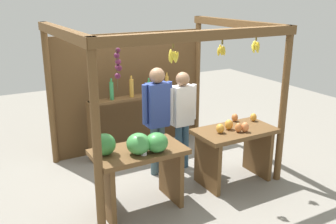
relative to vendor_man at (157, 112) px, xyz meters
name	(u,v)px	position (x,y,z in m)	size (l,w,h in m)	color
ground_plane	(161,170)	(0.10, 0.08, -0.99)	(12.00, 12.00, 0.00)	gray
market_stall	(147,80)	(0.10, 0.55, 0.35)	(2.85, 2.31, 2.24)	brown
fruit_counter_left	(137,159)	(-0.69, -0.78, -0.28)	(1.15, 0.68, 1.07)	brown
fruit_counter_right	(234,144)	(0.85, -0.74, -0.40)	(1.15, 0.65, 0.95)	brown
bottle_shelf_unit	(140,108)	(0.14, 0.90, -0.21)	(1.83, 0.22, 1.36)	brown
vendor_man	(157,112)	(0.00, 0.00, 0.00)	(0.48, 0.22, 1.64)	#3E5861
vendor_woman	(182,112)	(0.42, -0.01, -0.07)	(0.48, 0.21, 1.54)	#2F4F68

